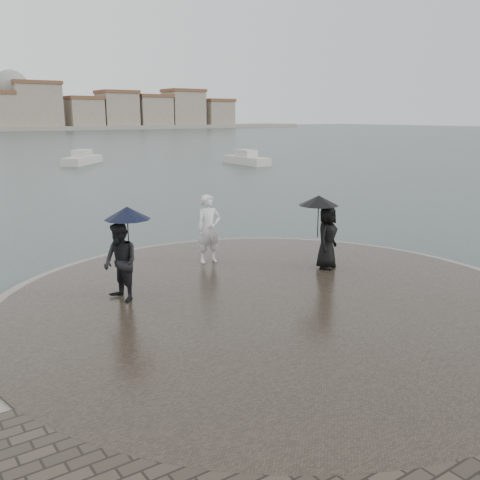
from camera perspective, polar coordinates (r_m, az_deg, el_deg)
ground at (r=9.76m, az=16.86°, el=-13.68°), size 400.00×400.00×0.00m
kerb_ring at (r=11.95m, az=3.60°, el=-7.20°), size 12.50×12.50×0.32m
quay_tip at (r=11.94m, az=3.60°, el=-7.11°), size 11.90×11.90×0.36m
statue at (r=14.59m, az=-3.35°, el=1.20°), size 0.74×0.54×1.87m
visitor_left at (r=11.80m, az=-12.47°, el=-1.13°), size 1.15×1.07×2.04m
visitor_right at (r=14.10m, az=9.02°, el=1.38°), size 1.25×1.05×1.95m
boats at (r=43.60m, az=-15.92°, el=7.48°), size 33.63×17.54×1.50m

